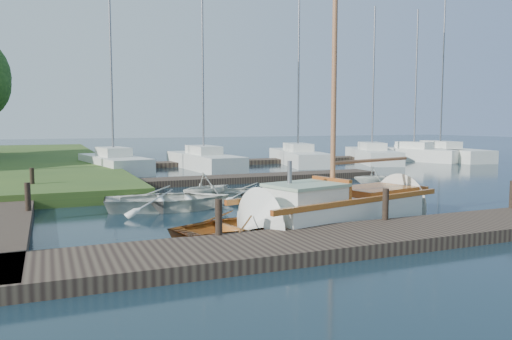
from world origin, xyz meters
name	(u,v)px	position (x,y,z in m)	size (l,w,h in m)	color
ground	(256,205)	(0.00, 0.00, 0.00)	(160.00, 160.00, 0.00)	black
near_dock	(358,239)	(0.00, -6.00, 0.15)	(18.00, 2.20, 0.30)	#2E221C
far_dock	(242,179)	(2.00, 6.50, 0.15)	(14.00, 1.60, 0.30)	#2E221C
pontoon	(298,160)	(10.00, 16.00, 0.15)	(30.00, 1.60, 0.30)	#2E221C
mooring_post_1	(219,217)	(-3.00, -5.00, 0.70)	(0.16, 0.16, 0.80)	black
mooring_post_2	(386,204)	(1.50, -5.00, 0.70)	(0.16, 0.16, 0.80)	black
mooring_post_3	(512,194)	(6.00, -5.00, 0.70)	(0.16, 0.16, 0.80)	black
mooring_post_4	(28,197)	(-7.00, 0.00, 0.70)	(0.16, 0.16, 0.80)	black
mooring_post_5	(32,179)	(-7.00, 5.00, 0.70)	(0.16, 0.16, 0.80)	black
sailboat	(341,210)	(1.10, -3.56, 0.34)	(7.41, 3.64, 9.83)	white
dinghy	(240,222)	(-2.16, -4.11, 0.35)	(2.43, 3.40, 0.70)	maroon
tender_a	(169,197)	(-2.89, 0.34, 0.41)	(2.85, 3.99, 0.83)	white
tender_b	(207,185)	(-1.19, 1.76, 0.55)	(1.81, 2.10, 1.11)	white
tender_c	(256,190)	(0.51, 1.24, 0.34)	(2.36, 3.30, 0.68)	white
tender_d	(375,174)	(6.90, 2.83, 0.50)	(1.65, 1.91, 1.01)	white
marina_boat_0	(114,162)	(-2.97, 13.79, 0.57)	(3.42, 7.50, 10.56)	white
marina_boat_1	(204,159)	(2.34, 13.76, 0.56)	(2.77, 8.21, 10.15)	white
marina_boat_3	(298,155)	(9.26, 14.66, 0.58)	(4.02, 8.79, 12.83)	white
marina_boat_5	(372,154)	(14.97, 14.21, 0.57)	(5.23, 8.66, 10.88)	white
marina_boat_6	(414,153)	(18.56, 14.00, 0.58)	(4.49, 7.09, 10.92)	white
marina_boat_7	(440,152)	(21.47, 14.45, 0.57)	(3.72, 10.26, 12.70)	white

